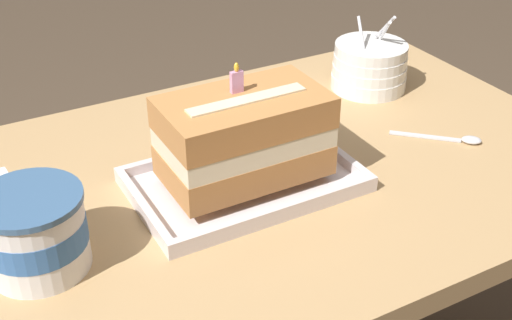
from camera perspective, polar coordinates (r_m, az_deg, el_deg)
dining_table at (r=1.12m, az=0.88°, el=-6.15°), size 1.06×0.68×0.76m
foil_tray at (r=1.00m, az=-0.98°, el=-1.88°), size 0.33×0.21×0.02m
birthday_cake at (r=0.96m, az=-1.02°, el=2.03°), size 0.23×0.13×0.17m
bowl_stack at (r=1.30m, az=9.61°, el=7.84°), size 0.14×0.14×0.15m
ice_cream_tub at (r=0.87m, az=-18.25°, el=-5.81°), size 0.13×0.13×0.11m
serving_spoon_near_tray at (r=1.16m, az=16.69°, el=1.72°), size 0.12×0.11×0.01m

